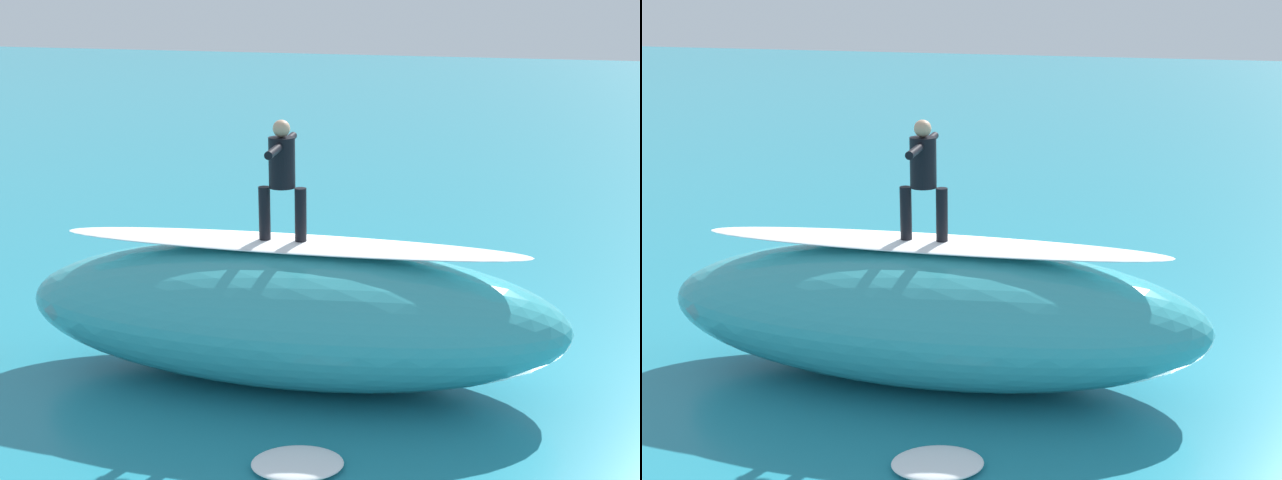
% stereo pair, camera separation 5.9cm
% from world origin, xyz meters
% --- Properties ---
extents(ground_plane, '(120.00, 120.00, 0.00)m').
position_xyz_m(ground_plane, '(0.00, 0.00, 0.00)').
color(ground_plane, teal).
extents(wave_crest, '(7.35, 3.34, 1.80)m').
position_xyz_m(wave_crest, '(0.18, 1.62, 0.90)').
color(wave_crest, teal).
rests_on(wave_crest, ground_plane).
extents(wave_foam_lip, '(6.10, 1.61, 0.08)m').
position_xyz_m(wave_foam_lip, '(0.18, 1.62, 1.84)').
color(wave_foam_lip, white).
rests_on(wave_foam_lip, wave_crest).
extents(surfboard_riding, '(2.04, 0.84, 0.07)m').
position_xyz_m(surfboard_riding, '(0.25, 1.63, 1.84)').
color(surfboard_riding, '#33B2D1').
rests_on(surfboard_riding, wave_crest).
extents(surfer_riding, '(0.60, 1.45, 1.53)m').
position_xyz_m(surfer_riding, '(0.25, 1.63, 2.76)').
color(surfer_riding, black).
rests_on(surfer_riding, surfboard_riding).
extents(surfboard_paddling, '(2.41, 1.15, 0.08)m').
position_xyz_m(surfboard_paddling, '(0.55, -2.07, 0.04)').
color(surfboard_paddling, '#EAE5C6').
rests_on(surfboard_paddling, ground_plane).
extents(surfer_paddling, '(1.60, 0.67, 0.29)m').
position_xyz_m(surfer_paddling, '(0.67, -2.04, 0.20)').
color(surfer_paddling, black).
rests_on(surfer_paddling, surfboard_paddling).
extents(foam_patch_near, '(1.18, 1.03, 0.12)m').
position_xyz_m(foam_patch_near, '(-0.70, 3.66, 0.06)').
color(foam_patch_near, white).
rests_on(foam_patch_near, ground_plane).
extents(foam_patch_mid, '(0.97, 0.79, 0.14)m').
position_xyz_m(foam_patch_mid, '(3.26, 0.79, 0.07)').
color(foam_patch_mid, white).
rests_on(foam_patch_mid, ground_plane).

